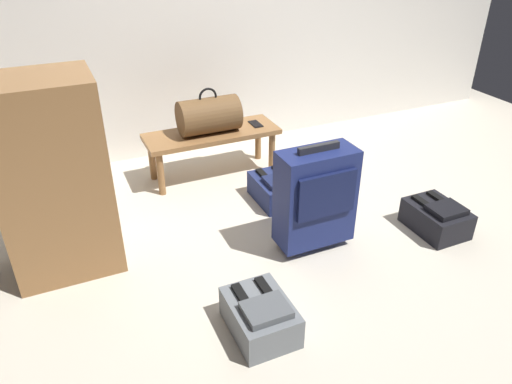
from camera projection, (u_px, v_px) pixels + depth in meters
ground_plane at (296, 237)px, 3.06m from camera, size 6.60×6.60×0.00m
bench at (212, 138)px, 3.63m from camera, size 1.00×0.36×0.36m
duffel_bag_brown at (209, 115)px, 3.54m from camera, size 0.44×0.26×0.34m
cell_phone at (256, 124)px, 3.73m from camera, size 0.07×0.14×0.01m
suitcase_upright_navy at (316, 197)px, 2.81m from camera, size 0.45×0.24×0.67m
backpack_dark at (437, 218)px, 3.08m from camera, size 0.28×0.38×0.21m
backpack_navy at (276, 189)px, 3.40m from camera, size 0.28×0.38×0.21m
backpack_grey at (260, 316)px, 2.32m from camera, size 0.28×0.38×0.21m
side_cabinet at (53, 179)px, 2.56m from camera, size 0.56×0.44×1.10m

